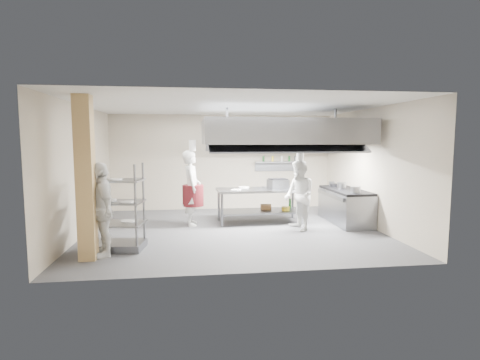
{
  "coord_description": "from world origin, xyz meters",
  "views": [
    {
      "loc": [
        -1.0,
        -8.93,
        2.18
      ],
      "look_at": [
        0.2,
        0.2,
        1.22
      ],
      "focal_mm": 28.0,
      "sensor_mm": 36.0,
      "label": 1
    }
  ],
  "objects": [
    {
      "name": "wicker_basket",
      "position": [
        1.01,
        0.99,
        0.38
      ],
      "size": [
        0.32,
        0.24,
        0.13
      ],
      "primitive_type": "cube",
      "rotation": [
        0.0,
        0.0,
        -0.16
      ],
      "color": "brown",
      "rests_on": "island_undershelf"
    },
    {
      "name": "chef_line",
      "position": [
        1.6,
        -0.19,
        0.86
      ],
      "size": [
        0.78,
        0.93,
        1.72
      ],
      "primitive_type": "imported",
      "rotation": [
        0.0,
        0.0,
        -1.4
      ],
      "color": "silver",
      "rests_on": "floor"
    },
    {
      "name": "ceiling",
      "position": [
        0.0,
        0.0,
        3.0
      ],
      "size": [
        7.0,
        7.0,
        0.0
      ],
      "primitive_type": "plane",
      "rotation": [
        3.14,
        0.0,
        0.0
      ],
      "color": "silver",
      "rests_on": "wall_back"
    },
    {
      "name": "column",
      "position": [
        -2.9,
        -1.9,
        1.5
      ],
      "size": [
        0.3,
        0.3,
        3.0
      ],
      "primitive_type": "cube",
      "color": "tan",
      "rests_on": "floor"
    },
    {
      "name": "exhaust_hood",
      "position": [
        1.3,
        0.4,
        2.4
      ],
      "size": [
        4.0,
        2.5,
        0.6
      ],
      "primitive_type": "cube",
      "color": "gray",
      "rests_on": "ceiling"
    },
    {
      "name": "griddle",
      "position": [
        1.3,
        0.8,
        1.03
      ],
      "size": [
        0.58,
        0.5,
        0.24
      ],
      "primitive_type": "cube",
      "rotation": [
        0.0,
        0.0,
        0.25
      ],
      "color": "slate",
      "rests_on": "island_worktop"
    },
    {
      "name": "chef_plating",
      "position": [
        -2.69,
        -1.71,
        0.89
      ],
      "size": [
        0.85,
        1.13,
        1.79
      ],
      "primitive_type": "imported",
      "rotation": [
        0.0,
        0.0,
        -1.12
      ],
      "color": "silver",
      "rests_on": "floor"
    },
    {
      "name": "wall_left",
      "position": [
        -3.5,
        0.0,
        1.5
      ],
      "size": [
        0.0,
        6.0,
        6.0
      ],
      "primitive_type": "plane",
      "rotation": [
        1.57,
        0.0,
        1.57
      ],
      "color": "#B6A790",
      "rests_on": "ground"
    },
    {
      "name": "island",
      "position": [
        0.8,
        0.82,
        0.46
      ],
      "size": [
        2.29,
        1.02,
        0.91
      ],
      "primitive_type": null,
      "rotation": [
        0.0,
        0.0,
        0.03
      ],
      "color": "gray",
      "rests_on": "floor"
    },
    {
      "name": "wall_back",
      "position": [
        0.0,
        3.0,
        1.5
      ],
      "size": [
        7.0,
        0.0,
        7.0
      ],
      "primitive_type": "plane",
      "rotation": [
        1.57,
        0.0,
        0.0
      ],
      "color": "#B6A790",
      "rests_on": "ground"
    },
    {
      "name": "wall_shelf",
      "position": [
        1.8,
        2.84,
        1.5
      ],
      "size": [
        1.5,
        0.28,
        0.04
      ],
      "primitive_type": "cube",
      "color": "gray",
      "rests_on": "wall_back"
    },
    {
      "name": "chef_head",
      "position": [
        -1.0,
        0.72,
        0.97
      ],
      "size": [
        0.48,
        0.72,
        1.94
      ],
      "primitive_type": "imported",
      "rotation": [
        0.0,
        0.0,
        1.59
      ],
      "color": "white",
      "rests_on": "floor"
    },
    {
      "name": "floor",
      "position": [
        0.0,
        0.0,
        0.0
      ],
      "size": [
        7.0,
        7.0,
        0.0
      ],
      "primitive_type": "plane",
      "color": "#363638",
      "rests_on": "ground"
    },
    {
      "name": "range_top",
      "position": [
        3.08,
        0.5,
        0.87
      ],
      "size": [
        0.78,
        1.96,
        0.06
      ],
      "primitive_type": "cube",
      "color": "black",
      "rests_on": "cooking_range"
    },
    {
      "name": "island_worktop",
      "position": [
        0.8,
        0.82,
        0.88
      ],
      "size": [
        2.29,
        1.02,
        0.06
      ],
      "primitive_type": "cube",
      "rotation": [
        0.0,
        0.0,
        0.03
      ],
      "color": "gray",
      "rests_on": "island"
    },
    {
      "name": "stockpot",
      "position": [
        3.01,
        0.61,
        0.99
      ],
      "size": [
        0.25,
        0.25,
        0.17
      ],
      "primitive_type": "cylinder",
      "color": "slate",
      "rests_on": "range_top"
    },
    {
      "name": "wall_right",
      "position": [
        3.5,
        0.0,
        1.5
      ],
      "size": [
        0.0,
        6.0,
        6.0
      ],
      "primitive_type": "plane",
      "rotation": [
        1.57,
        0.0,
        -1.57
      ],
      "color": "#B6A790",
      "rests_on": "ground"
    },
    {
      "name": "cooking_range",
      "position": [
        3.08,
        0.5,
        0.42
      ],
      "size": [
        0.8,
        2.0,
        0.84
      ],
      "primitive_type": "cube",
      "color": "slate",
      "rests_on": "floor"
    },
    {
      "name": "island_undershelf",
      "position": [
        0.8,
        0.82,
        0.3
      ],
      "size": [
        2.11,
        0.92,
        0.04
      ],
      "primitive_type": "cube",
      "rotation": [
        0.0,
        0.0,
        0.03
      ],
      "color": "slate",
      "rests_on": "island"
    },
    {
      "name": "hood_strip_a",
      "position": [
        0.4,
        0.4,
        2.08
      ],
      "size": [
        1.6,
        0.12,
        0.04
      ],
      "primitive_type": "cube",
      "color": "white",
      "rests_on": "exhaust_hood"
    },
    {
      "name": "plate_stack",
      "position": [
        -2.55,
        -1.29,
        0.56
      ],
      "size": [
        0.28,
        0.28,
        0.05
      ],
      "primitive_type": "cylinder",
      "color": "white",
      "rests_on": "pass_rack"
    },
    {
      "name": "pass_rack",
      "position": [
        -2.55,
        -1.29,
        0.87
      ],
      "size": [
        1.24,
        0.83,
        1.74
      ],
      "primitive_type": null,
      "rotation": [
        0.0,
        0.0,
        -0.14
      ],
      "color": "gray",
      "rests_on": "floor"
    },
    {
      "name": "hood_strip_b",
      "position": [
        2.2,
        0.4,
        2.08
      ],
      "size": [
        1.6,
        0.12,
        0.04
      ],
      "primitive_type": "cube",
      "color": "white",
      "rests_on": "exhaust_hood"
    }
  ]
}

